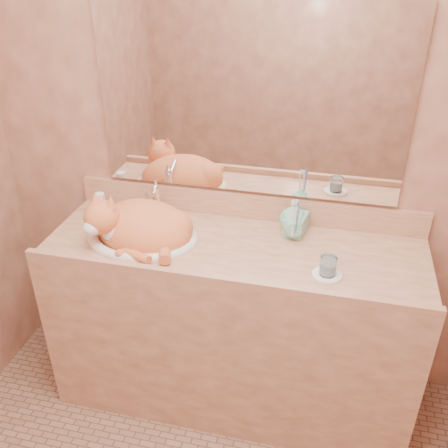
% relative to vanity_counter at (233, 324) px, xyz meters
% --- Properties ---
extents(wall_back, '(2.40, 0.02, 2.50)m').
position_rel_vanity_counter_xyz_m(wall_back, '(0.00, 0.28, 0.82)').
color(wall_back, brown).
rests_on(wall_back, ground).
extents(vanity_counter, '(1.60, 0.55, 0.85)m').
position_rel_vanity_counter_xyz_m(vanity_counter, '(0.00, 0.00, 0.00)').
color(vanity_counter, '#965D43').
rests_on(vanity_counter, floor).
extents(mirror, '(1.30, 0.02, 0.80)m').
position_rel_vanity_counter_xyz_m(mirror, '(0.00, 0.26, 0.97)').
color(mirror, white).
rests_on(mirror, wall_back).
extents(sink_basin, '(0.55, 0.50, 0.15)m').
position_rel_vanity_counter_xyz_m(sink_basin, '(-0.40, -0.02, 0.50)').
color(sink_basin, white).
rests_on(sink_basin, vanity_counter).
extents(faucet, '(0.08, 0.13, 0.18)m').
position_rel_vanity_counter_xyz_m(faucet, '(-0.40, 0.16, 0.51)').
color(faucet, white).
rests_on(faucet, vanity_counter).
extents(cat, '(0.49, 0.43, 0.23)m').
position_rel_vanity_counter_xyz_m(cat, '(-0.41, -0.03, 0.50)').
color(cat, '#D05D30').
rests_on(cat, sink_basin).
extents(soap_dispenser, '(0.10, 0.10, 0.19)m').
position_rel_vanity_counter_xyz_m(soap_dispenser, '(0.23, 0.12, 0.52)').
color(soap_dispenser, '#7BC6AE').
rests_on(soap_dispenser, vanity_counter).
extents(toothbrush_cup, '(0.13, 0.13, 0.11)m').
position_rel_vanity_counter_xyz_m(toothbrush_cup, '(0.24, 0.09, 0.48)').
color(toothbrush_cup, '#7BC6AE').
rests_on(toothbrush_cup, vanity_counter).
extents(toothbrushes, '(0.03, 0.03, 0.20)m').
position_rel_vanity_counter_xyz_m(toothbrushes, '(0.24, 0.09, 0.55)').
color(toothbrushes, white).
rests_on(toothbrushes, toothbrush_cup).
extents(saucer, '(0.11, 0.11, 0.01)m').
position_rel_vanity_counter_xyz_m(saucer, '(0.39, -0.12, 0.43)').
color(saucer, white).
rests_on(saucer, vanity_counter).
extents(water_glass, '(0.06, 0.06, 0.08)m').
position_rel_vanity_counter_xyz_m(water_glass, '(0.39, -0.12, 0.47)').
color(water_glass, silver).
rests_on(water_glass, saucer).
extents(lotion_bottle, '(0.05, 0.05, 0.11)m').
position_rel_vanity_counter_xyz_m(lotion_bottle, '(-0.66, 0.13, 0.48)').
color(lotion_bottle, white).
rests_on(lotion_bottle, vanity_counter).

